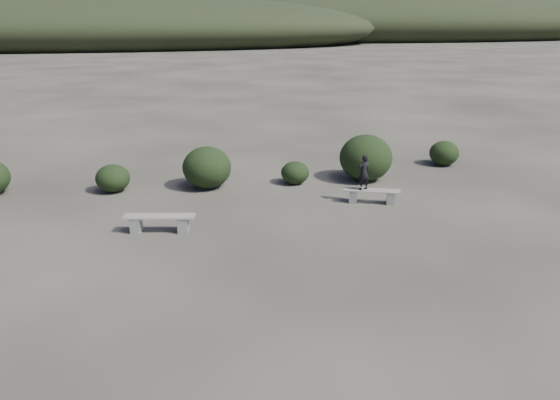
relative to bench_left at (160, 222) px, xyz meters
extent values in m
plane|color=#2C2822|center=(2.94, -4.65, -0.27)|extent=(1200.00, 1200.00, 0.00)
cube|color=slate|center=(-0.59, 0.09, -0.07)|extent=(0.30, 0.38, 0.40)
cube|color=slate|center=(0.59, -0.09, -0.07)|extent=(0.30, 0.38, 0.40)
cube|color=gray|center=(0.00, 0.00, 0.15)|extent=(1.82, 0.63, 0.05)
cube|color=slate|center=(5.45, 1.51, -0.09)|extent=(0.31, 0.37, 0.36)
cube|color=slate|center=(6.48, 1.19, -0.09)|extent=(0.31, 0.37, 0.36)
cube|color=gray|center=(5.96, 1.35, 0.11)|extent=(1.64, 0.80, 0.04)
imported|color=black|center=(5.71, 1.43, 0.65)|extent=(0.44, 0.36, 1.03)
ellipsoid|color=black|center=(-1.62, 3.59, 0.16)|extent=(1.04, 1.04, 0.85)
ellipsoid|color=black|center=(1.28, 3.58, 0.39)|extent=(1.53, 1.53, 1.31)
ellipsoid|color=black|center=(4.09, 3.58, 0.09)|extent=(0.91, 0.91, 0.73)
ellipsoid|color=black|center=(6.45, 3.65, 0.49)|extent=(1.73, 1.73, 1.51)
ellipsoid|color=black|center=(9.83, 5.05, 0.17)|extent=(1.06, 1.06, 0.88)
ellipsoid|color=black|center=(-22.06, 85.35, 2.43)|extent=(110.00, 40.00, 12.00)
ellipsoid|color=black|center=(37.94, 105.35, 2.88)|extent=(120.00, 44.00, 14.00)
ellipsoid|color=#313C33|center=(2.94, 155.35, 5.13)|extent=(190.00, 64.00, 24.00)
ellipsoid|color=slate|center=(72.94, 295.35, 9.63)|extent=(340.00, 110.00, 44.00)
ellipsoid|color=#8B929D|center=(-27.06, 395.35, 12.33)|extent=(460.00, 140.00, 56.00)
camera|label=1|loc=(1.12, -13.09, 4.98)|focal=35.00mm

